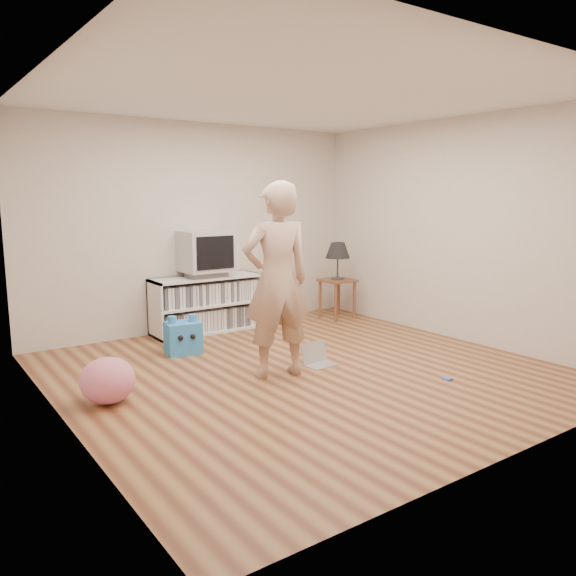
% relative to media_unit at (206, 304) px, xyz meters
% --- Properties ---
extents(ground, '(4.50, 4.50, 0.00)m').
position_rel_media_unit_xyz_m(ground, '(0.03, -2.04, -0.35)').
color(ground, brown).
rests_on(ground, ground).
extents(walls, '(4.52, 4.52, 2.60)m').
position_rel_media_unit_xyz_m(walls, '(0.03, -2.04, 0.95)').
color(walls, beige).
rests_on(walls, ground).
extents(ceiling, '(4.50, 4.50, 0.01)m').
position_rel_media_unit_xyz_m(ceiling, '(0.03, -2.04, 2.25)').
color(ceiling, white).
rests_on(ceiling, walls).
extents(media_unit, '(1.40, 0.45, 0.70)m').
position_rel_media_unit_xyz_m(media_unit, '(0.00, 0.00, 0.00)').
color(media_unit, white).
rests_on(media_unit, ground).
extents(dvd_deck, '(0.45, 0.35, 0.07)m').
position_rel_media_unit_xyz_m(dvd_deck, '(0.00, -0.02, 0.39)').
color(dvd_deck, gray).
rests_on(dvd_deck, media_unit).
extents(crt_tv, '(0.60, 0.53, 0.50)m').
position_rel_media_unit_xyz_m(crt_tv, '(0.00, -0.02, 0.67)').
color(crt_tv, '#ADADB2').
rests_on(crt_tv, dvd_deck).
extents(side_table, '(0.42, 0.42, 0.55)m').
position_rel_media_unit_xyz_m(side_table, '(1.84, -0.39, 0.07)').
color(side_table, brown).
rests_on(side_table, ground).
extents(table_lamp, '(0.34, 0.34, 0.52)m').
position_rel_media_unit_xyz_m(table_lamp, '(1.84, -0.39, 0.59)').
color(table_lamp, '#333333').
rests_on(table_lamp, side_table).
extents(person, '(0.74, 0.56, 1.84)m').
position_rel_media_unit_xyz_m(person, '(-0.27, -1.99, 0.57)').
color(person, tan).
rests_on(person, ground).
extents(laptop, '(0.33, 0.27, 0.22)m').
position_rel_media_unit_xyz_m(laptop, '(0.26, -1.94, -0.29)').
color(laptop, silver).
rests_on(laptop, ground).
extents(playing_cards, '(0.07, 0.09, 0.02)m').
position_rel_media_unit_xyz_m(playing_cards, '(0.95, -3.03, -0.34)').
color(playing_cards, '#4763BF').
rests_on(playing_cards, ground).
extents(plush_blue, '(0.40, 0.36, 0.42)m').
position_rel_media_unit_xyz_m(plush_blue, '(-0.68, -0.77, -0.17)').
color(plush_blue, '#2A85DB').
rests_on(plush_blue, ground).
extents(plush_pink, '(0.60, 0.60, 0.38)m').
position_rel_media_unit_xyz_m(plush_pink, '(-1.82, -1.78, -0.16)').
color(plush_pink, pink).
rests_on(plush_pink, ground).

